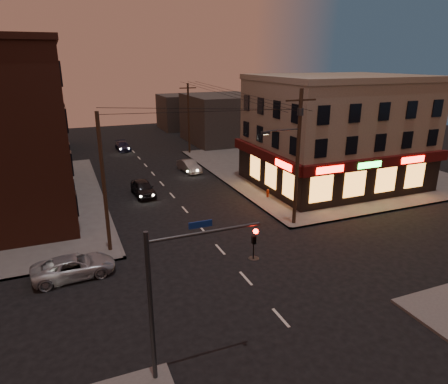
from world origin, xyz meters
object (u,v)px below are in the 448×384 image
sedan_near (143,188)px  sedan_mid (189,166)px  suv_cross (74,267)px  sedan_far (123,146)px  fire_hydrant (268,193)px

sedan_near → sedan_mid: (6.45, 6.29, -0.06)m
suv_cross → sedan_far: suv_cross is taller
sedan_mid → fire_hydrant: (3.83, -11.39, -0.11)m
suv_cross → sedan_near: 14.58m
suv_cross → sedan_mid: sedan_mid is taller
sedan_far → fire_hydrant: sedan_far is taller
sedan_near → fire_hydrant: size_ratio=5.75×
sedan_mid → sedan_far: 15.00m
sedan_mid → sedan_far: bearing=102.5°
sedan_near → sedan_far: sedan_near is taller
sedan_far → fire_hydrant: bearing=-72.6°
suv_cross → fire_hydrant: (16.93, 7.87, -0.09)m
sedan_near → sedan_far: bearing=83.9°
suv_cross → sedan_mid: bearing=-38.7°
sedan_near → fire_hydrant: (10.28, -5.11, -0.17)m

